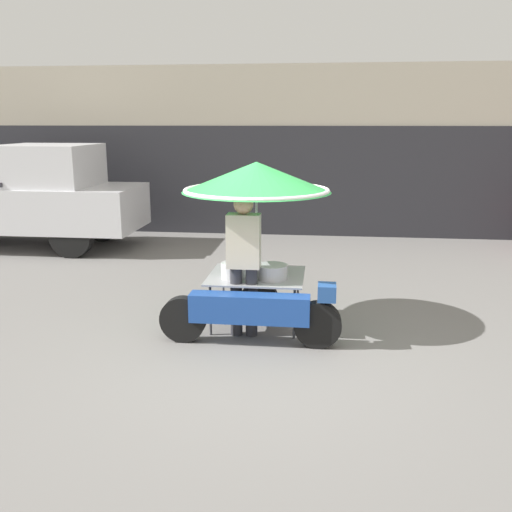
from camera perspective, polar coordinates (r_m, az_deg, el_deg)
The scene contains 5 objects.
ground_plane at distance 6.30m, azimuth 0.53°, elevation -9.79°, with size 36.00×36.00×0.00m, color slate.
shopfront_building at distance 13.53m, azimuth 4.20°, elevation 10.53°, with size 28.00×2.06×3.65m.
vendor_motorcycle_cart at distance 6.73m, azimuth 0.01°, elevation 5.50°, with size 2.06×1.78×2.01m.
vendor_person at distance 6.55m, azimuth -1.24°, elevation -0.17°, with size 0.38×0.22×1.67m.
pickup_truck at distance 12.29m, azimuth -22.62°, elevation 5.35°, with size 5.08×1.78×2.03m.
Camera 1 is at (0.63, -5.76, 2.48)m, focal length 40.00 mm.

